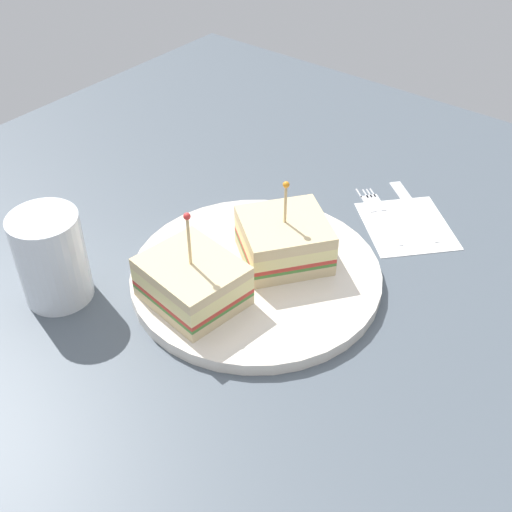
{
  "coord_description": "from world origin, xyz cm",
  "views": [
    {
      "loc": [
        -41.47,
        -32.7,
        46.51
      ],
      "look_at": [
        0.0,
        0.0,
        3.38
      ],
      "focal_mm": 45.46,
      "sensor_mm": 36.0,
      "label": 1
    }
  ],
  "objects_px": {
    "napkin": "(407,225)",
    "fork": "(378,209)",
    "plate": "(256,275)",
    "sandwich_half_front": "(284,240)",
    "drink_glass": "(52,262)",
    "knife": "(412,206)",
    "sandwich_half_back": "(192,281)"
  },
  "relations": [
    {
      "from": "napkin",
      "to": "fork",
      "type": "relative_size",
      "value": 1.09
    },
    {
      "from": "knife",
      "to": "sandwich_half_front",
      "type": "bearing_deg",
      "value": 163.44
    },
    {
      "from": "sandwich_half_back",
      "to": "plate",
      "type": "bearing_deg",
      "value": -16.64
    },
    {
      "from": "plate",
      "to": "knife",
      "type": "xyz_separation_m",
      "value": [
        0.23,
        -0.07,
        -0.01
      ]
    },
    {
      "from": "sandwich_half_back",
      "to": "drink_glass",
      "type": "relative_size",
      "value": 1.07
    },
    {
      "from": "plate",
      "to": "sandwich_half_front",
      "type": "distance_m",
      "value": 0.05
    },
    {
      "from": "fork",
      "to": "knife",
      "type": "height_order",
      "value": "same"
    },
    {
      "from": "drink_glass",
      "to": "napkin",
      "type": "bearing_deg",
      "value": -34.39
    },
    {
      "from": "drink_glass",
      "to": "knife",
      "type": "bearing_deg",
      "value": -29.94
    },
    {
      "from": "fork",
      "to": "knife",
      "type": "xyz_separation_m",
      "value": [
        0.03,
        -0.03,
        -0.0
      ]
    },
    {
      "from": "drink_glass",
      "to": "napkin",
      "type": "distance_m",
      "value": 0.41
    },
    {
      "from": "plate",
      "to": "sandwich_half_back",
      "type": "bearing_deg",
      "value": 163.36
    },
    {
      "from": "sandwich_half_front",
      "to": "knife",
      "type": "xyz_separation_m",
      "value": [
        0.19,
        -0.06,
        -0.04
      ]
    },
    {
      "from": "drink_glass",
      "to": "napkin",
      "type": "relative_size",
      "value": 0.91
    },
    {
      "from": "sandwich_half_front",
      "to": "napkin",
      "type": "height_order",
      "value": "sandwich_half_front"
    },
    {
      "from": "sandwich_half_back",
      "to": "drink_glass",
      "type": "xyz_separation_m",
      "value": [
        -0.07,
        0.13,
        0.01
      ]
    },
    {
      "from": "sandwich_half_front",
      "to": "napkin",
      "type": "relative_size",
      "value": 1.12
    },
    {
      "from": "sandwich_half_back",
      "to": "fork",
      "type": "relative_size",
      "value": 1.06
    },
    {
      "from": "napkin",
      "to": "knife",
      "type": "height_order",
      "value": "knife"
    },
    {
      "from": "sandwich_half_front",
      "to": "knife",
      "type": "relative_size",
      "value": 1.13
    },
    {
      "from": "knife",
      "to": "napkin",
      "type": "bearing_deg",
      "value": -161.06
    },
    {
      "from": "napkin",
      "to": "fork",
      "type": "height_order",
      "value": "fork"
    },
    {
      "from": "drink_glass",
      "to": "fork",
      "type": "relative_size",
      "value": 0.99
    },
    {
      "from": "sandwich_half_front",
      "to": "fork",
      "type": "relative_size",
      "value": 1.22
    },
    {
      "from": "plate",
      "to": "knife",
      "type": "height_order",
      "value": "plate"
    },
    {
      "from": "drink_glass",
      "to": "fork",
      "type": "bearing_deg",
      "value": -28.48
    },
    {
      "from": "knife",
      "to": "drink_glass",
      "type": "bearing_deg",
      "value": 150.06
    },
    {
      "from": "sandwich_half_front",
      "to": "sandwich_half_back",
      "type": "distance_m",
      "value": 0.12
    },
    {
      "from": "sandwich_half_front",
      "to": "sandwich_half_back",
      "type": "xyz_separation_m",
      "value": [
        -0.11,
        0.03,
        -0.0
      ]
    },
    {
      "from": "sandwich_half_front",
      "to": "drink_glass",
      "type": "height_order",
      "value": "sandwich_half_front"
    },
    {
      "from": "sandwich_half_front",
      "to": "napkin",
      "type": "distance_m",
      "value": 0.17
    },
    {
      "from": "sandwich_half_front",
      "to": "plate",
      "type": "bearing_deg",
      "value": 164.1
    }
  ]
}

